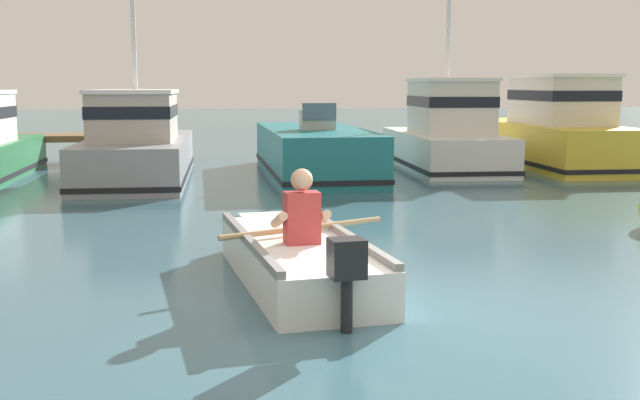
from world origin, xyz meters
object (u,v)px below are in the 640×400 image
moored_boat_yellow (552,132)px  moored_boat_teal (314,153)px  moored_boat_grey (137,146)px  rowboat_with_person (297,257)px  moored_boat_white (446,136)px

moored_boat_yellow → moored_boat_teal: bearing=-170.4°
moored_boat_grey → moored_boat_teal: (3.85, 0.37, -0.22)m
rowboat_with_person → moored_boat_grey: 9.35m
moored_boat_teal → rowboat_with_person: bearing=-99.7°
moored_boat_grey → moored_boat_yellow: bearing=8.0°
moored_boat_grey → moored_boat_yellow: (10.00, 1.41, 0.13)m
rowboat_with_person → moored_boat_white: moored_boat_white is taller
moored_boat_yellow → moored_boat_grey: bearing=-172.0°
moored_boat_white → moored_boat_yellow: bearing=5.7°
moored_boat_grey → moored_boat_teal: bearing=5.4°
moored_boat_grey → rowboat_with_person: bearing=-76.1°
moored_boat_teal → moored_boat_yellow: 6.25m
rowboat_with_person → moored_boat_yellow: (7.76, 10.47, 0.59)m
rowboat_with_person → moored_boat_yellow: moored_boat_yellow is taller
moored_boat_grey → moored_boat_yellow: moored_boat_grey is taller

